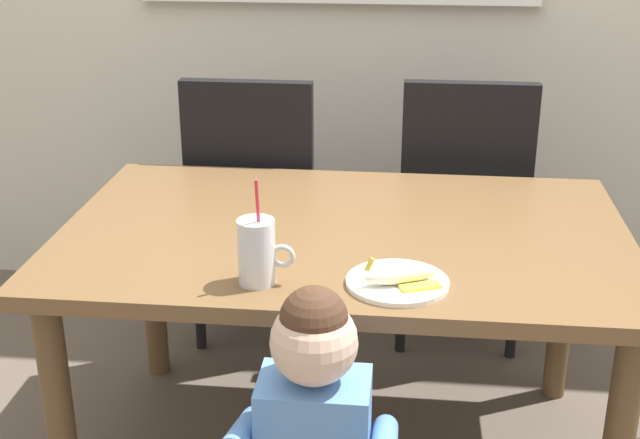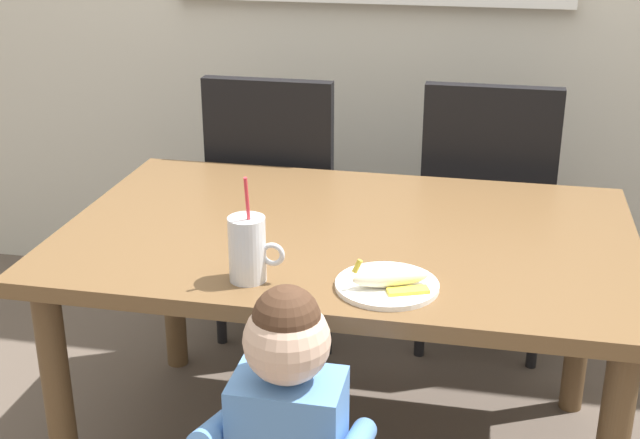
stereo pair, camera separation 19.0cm
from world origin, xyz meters
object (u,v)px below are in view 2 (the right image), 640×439
(milk_cup, at_px, (248,253))
(snack_plate, at_px, (387,285))
(peeled_banana, at_px, (392,278))
(dining_chair_left, at_px, (278,193))
(dining_chair_right, at_px, (486,202))
(toddler_standing, at_px, (288,429))
(dining_table, at_px, (347,261))

(milk_cup, distance_m, snack_plate, 0.32)
(milk_cup, distance_m, peeled_banana, 0.32)
(dining_chair_left, bearing_deg, peeled_banana, 117.30)
(dining_chair_right, distance_m, snack_plate, 1.06)
(milk_cup, relative_size, snack_plate, 1.09)
(snack_plate, xyz_separation_m, peeled_banana, (0.01, -0.01, 0.03))
(dining_chair_left, distance_m, milk_cup, 1.04)
(toddler_standing, bearing_deg, snack_plate, 64.21)
(dining_chair_right, xyz_separation_m, milk_cup, (-0.51, -1.05, 0.23))
(dining_chair_left, xyz_separation_m, dining_chair_right, (0.70, 0.05, 0.00))
(dining_chair_left, height_order, milk_cup, dining_chair_left)
(toddler_standing, bearing_deg, dining_chair_left, 105.11)
(toddler_standing, distance_m, snack_plate, 0.39)
(dining_chair_left, relative_size, peeled_banana, 5.47)
(toddler_standing, height_order, milk_cup, milk_cup)
(dining_chair_left, xyz_separation_m, snack_plate, (0.50, -0.97, 0.17))
(dining_chair_left, height_order, snack_plate, dining_chair_left)
(snack_plate, relative_size, peeled_banana, 1.31)
(peeled_banana, bearing_deg, dining_chair_left, 117.30)
(toddler_standing, distance_m, milk_cup, 0.41)
(milk_cup, height_order, peeled_banana, milk_cup)
(dining_table, height_order, dining_chair_left, dining_chair_left)
(dining_chair_right, bearing_deg, dining_table, 64.27)
(dining_table, xyz_separation_m, dining_chair_right, (0.34, 0.71, -0.07))
(dining_table, bearing_deg, peeled_banana, -64.70)
(dining_chair_right, bearing_deg, peeled_banana, 79.78)
(dining_chair_left, bearing_deg, milk_cup, 100.70)
(dining_chair_left, height_order, toddler_standing, dining_chair_left)
(dining_chair_right, distance_m, toddler_standing, 1.38)
(dining_table, distance_m, dining_chair_right, 0.79)
(milk_cup, height_order, snack_plate, milk_cup)
(dining_table, bearing_deg, milk_cup, -116.20)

